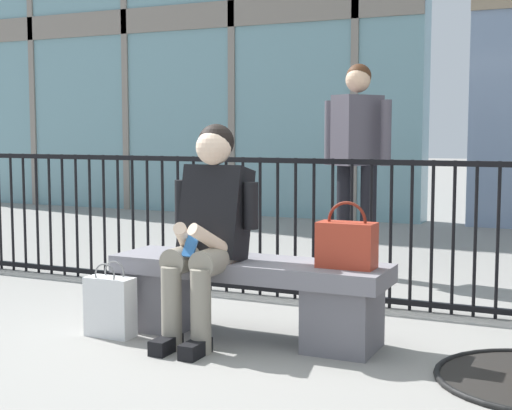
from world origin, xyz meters
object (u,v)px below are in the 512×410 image
object	(u,v)px
handbag_on_bench	(347,244)
bystander_at_railing	(357,153)
shopping_bag	(110,306)
stone_bench	(249,291)
seated_person_with_phone	(208,225)

from	to	relation	value
handbag_on_bench	bystander_at_railing	size ratio (longest dim) A/B	0.21
handbag_on_bench	shopping_bag	xyz separation A→B (m)	(-1.31, -0.30, -0.40)
handbag_on_bench	stone_bench	bearing A→B (deg)	179.01
stone_bench	bystander_at_railing	bearing A→B (deg)	90.21
stone_bench	seated_person_with_phone	size ratio (longest dim) A/B	1.32
stone_bench	handbag_on_bench	size ratio (longest dim) A/B	4.52
stone_bench	handbag_on_bench	xyz separation A→B (m)	(0.58, -0.01, 0.31)
shopping_bag	bystander_at_railing	xyz separation A→B (m)	(0.72, 2.35, 0.82)
stone_bench	handbag_on_bench	bearing A→B (deg)	-0.99
seated_person_with_phone	handbag_on_bench	xyz separation A→B (m)	(0.77, 0.12, -0.07)
handbag_on_bench	bystander_at_railing	bearing A→B (deg)	105.95
shopping_bag	bystander_at_railing	size ratio (longest dim) A/B	0.25
seated_person_with_phone	handbag_on_bench	distance (m)	0.78
bystander_at_railing	seated_person_with_phone	bearing A→B (deg)	-94.71
shopping_bag	stone_bench	bearing A→B (deg)	22.82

